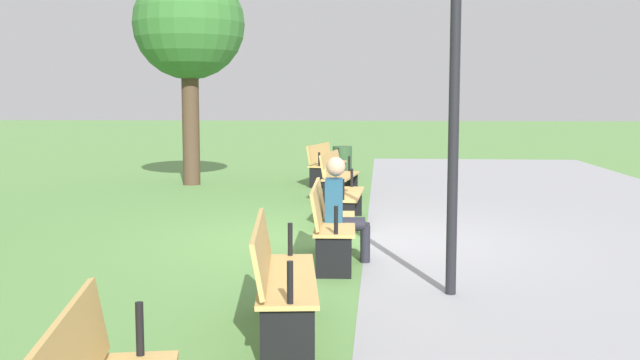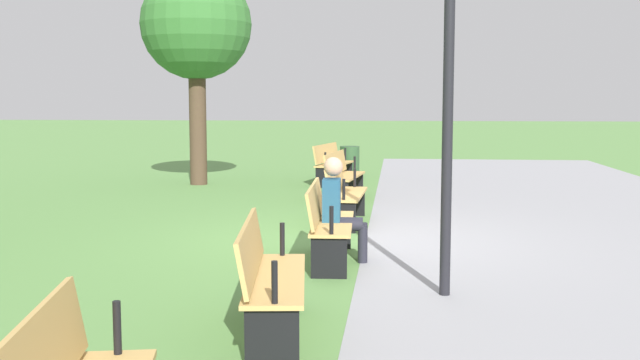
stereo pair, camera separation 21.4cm
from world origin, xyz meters
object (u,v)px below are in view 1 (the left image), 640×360
tree_1 (189,26)px  trash_bin (342,162)px  bench_1 (338,175)px  bench_3 (330,221)px  bench_0 (325,163)px  bench_4 (279,276)px  bench_2 (342,193)px  person_seated (342,206)px

tree_1 → trash_bin: size_ratio=6.24×
bench_1 → bench_3: size_ratio=1.02×
bench_0 → bench_4: same height
bench_2 → bench_0: bearing=-170.8°
bench_2 → bench_4: size_ratio=0.98×
trash_bin → bench_4: bearing=0.6°
bench_3 → bench_1: bearing=180.0°
bench_1 → bench_3: 5.36m
bench_2 → bench_3: (2.68, -0.00, 0.00)m
person_seated → trash_bin: bearing=-179.4°
tree_1 → bench_2: bearing=35.9°
bench_1 → trash_bin: bearing=-171.3°
bench_2 → bench_4: 5.36m
bench_2 → tree_1: tree_1 is taller
bench_2 → person_seated: size_ratio=1.43×
bench_4 → trash_bin: bearing=173.7°
bench_1 → person_seated: 5.29m
person_seated → tree_1: bearing=-156.1°
bench_0 → bench_3: size_ratio=1.02×
bench_2 → trash_bin: 6.78m
tree_1 → person_seated: bearing=26.2°
tree_1 → bench_0: bearing=97.5°
person_seated → trash_bin: size_ratio=1.59×
bench_0 → bench_3: (8.00, 0.64, 0.00)m
tree_1 → bench_3: bearing=25.1°
trash_bin → tree_1: bearing=-60.3°
bench_1 → tree_1: 5.02m
bench_1 → bench_3: bearing=9.2°
bench_0 → bench_4: 10.68m
bench_4 → person_seated: person_seated is taller
bench_4 → tree_1: bearing=-168.9°
bench_1 → bench_3: same height
bench_1 → bench_4: same height
bench_4 → tree_1: size_ratio=0.37×
bench_1 → tree_1: (-2.26, -3.35, 2.97)m
bench_0 → person_seated: (7.92, 0.78, 0.17)m
bench_3 → bench_4: 2.68m
bench_0 → trash_bin: (-1.45, 0.30, -0.09)m
bench_1 → bench_0: bearing=-163.9°
bench_2 → bench_4: (5.35, -0.22, 0.00)m
bench_1 → bench_2: size_ratio=1.02×
bench_2 → bench_3: same height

